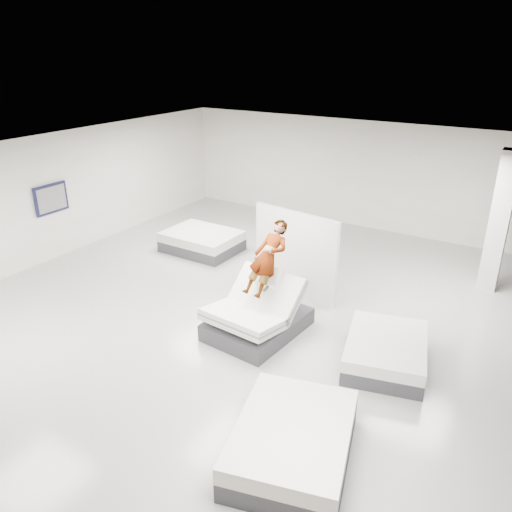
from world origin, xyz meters
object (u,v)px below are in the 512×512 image
object	(u,v)px
person	(267,271)
divider_panel	(295,254)
flat_bed_right_near	(292,442)
hero_bed	(257,316)
flat_bed_left_far	(202,241)
column	(499,222)
remote	(266,288)
wall_poster	(51,199)
flat_bed_right_far	(386,351)

from	to	relation	value
person	divider_panel	bearing A→B (deg)	101.72
person	flat_bed_right_near	xyz separation A→B (m)	(2.07, -2.83, -0.93)
hero_bed	flat_bed_left_far	bearing A→B (deg)	141.16
person	divider_panel	world-z (taller)	divider_panel
divider_panel	column	xyz separation A→B (m)	(3.66, 2.64, 0.63)
remote	wall_poster	world-z (taller)	wall_poster
hero_bed	flat_bed_right_far	bearing A→B (deg)	7.09
person	wall_poster	bearing A→B (deg)	-176.22
flat_bed_right_far	wall_poster	world-z (taller)	wall_poster
hero_bed	flat_bed_left_far	distance (m)	4.47
divider_panel	column	distance (m)	4.56
hero_bed	person	xyz separation A→B (m)	(0.03, 0.33, 0.84)
divider_panel	flat_bed_left_far	xyz separation A→B (m)	(-3.34, 0.98, -0.71)
remote	column	distance (m)	5.61
wall_poster	flat_bed_right_near	bearing A→B (deg)	-19.21
hero_bed	wall_poster	distance (m)	6.56
remote	flat_bed_right_far	size ratio (longest dim) A/B	0.07
flat_bed_left_far	column	size ratio (longest dim) A/B	0.61
hero_bed	flat_bed_right_near	xyz separation A→B (m)	(2.10, -2.50, -0.09)
divider_panel	wall_poster	distance (m)	6.45
flat_bed_right_far	wall_poster	distance (m)	8.99
divider_panel	flat_bed_left_far	bearing A→B (deg)	172.37
flat_bed_left_far	remote	bearing A→B (deg)	-37.53
wall_poster	divider_panel	bearing A→B (deg)	12.20
flat_bed_right_near	flat_bed_left_far	size ratio (longest dim) A/B	1.18
remote	flat_bed_right_far	bearing A→B (deg)	13.74
person	hero_bed	bearing A→B (deg)	-90.00
divider_panel	hero_bed	bearing A→B (deg)	-76.71
person	flat_bed_right_near	size ratio (longest dim) A/B	0.68
hero_bed	remote	distance (m)	0.70
hero_bed	person	size ratio (longest dim) A/B	1.29
hero_bed	flat_bed_left_far	size ratio (longest dim) A/B	1.03
divider_panel	column	bearing A→B (deg)	44.54
remote	flat_bed_left_far	world-z (taller)	remote
hero_bed	column	xyz separation A→B (m)	(3.51, 4.47, 1.23)
hero_bed	person	world-z (taller)	person
divider_panel	wall_poster	size ratio (longest dim) A/B	2.26
remote	flat_bed_left_far	distance (m)	4.73
person	divider_panel	xyz separation A→B (m)	(-0.18, 1.50, -0.23)
column	wall_poster	world-z (taller)	column
flat_bed_left_far	column	world-z (taller)	column
column	hero_bed	bearing A→B (deg)	-128.15
divider_panel	flat_bed_right_far	world-z (taller)	divider_panel
flat_bed_right_near	person	bearing A→B (deg)	126.17
flat_bed_left_far	column	xyz separation A→B (m)	(6.99, 1.67, 1.33)
person	flat_bed_left_far	size ratio (longest dim) A/B	0.80
hero_bed	person	bearing A→B (deg)	84.98
divider_panel	flat_bed_right_near	xyz separation A→B (m)	(2.24, -4.33, -0.70)
flat_bed_right_near	column	xyz separation A→B (m)	(1.41, 6.97, 1.33)
person	column	size ratio (longest dim) A/B	0.49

